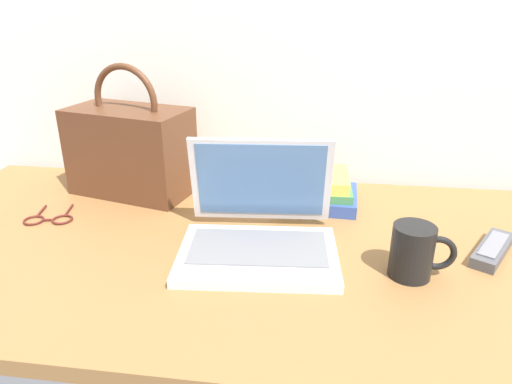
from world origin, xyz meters
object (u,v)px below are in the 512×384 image
laptop (259,228)px  handbag (131,149)px  coffee_mug (414,251)px  remote_control_near (493,249)px  book_stack (315,190)px  eyeglasses (49,219)px

laptop → handbag: bearing=145.2°
coffee_mug → remote_control_near: 0.20m
laptop → remote_control_near: (0.47, 0.04, -0.03)m
laptop → book_stack: laptop is taller
coffee_mug → handbag: size_ratio=0.36×
laptop → handbag: (-0.36, 0.25, 0.07)m
coffee_mug → book_stack: (-0.18, 0.30, -0.02)m
remote_control_near → handbag: bearing=165.5°
remote_control_near → laptop: bearing=-175.3°
handbag → book_stack: 0.48m
laptop → coffee_mug: laptop is taller
handbag → book_stack: (0.47, -0.01, -0.08)m
remote_control_near → eyeglasses: bearing=178.8°
handbag → remote_control_near: bearing=-14.5°
coffee_mug → laptop: bearing=168.2°
coffee_mug → book_stack: bearing=121.3°
eyeglasses → book_stack: bearing=16.9°
book_stack → laptop: bearing=-114.2°
book_stack → remote_control_near: bearing=-29.6°
handbag → book_stack: handbag is taller
remote_control_near → eyeglasses: (-0.96, 0.02, -0.01)m
laptop → handbag: size_ratio=0.99×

